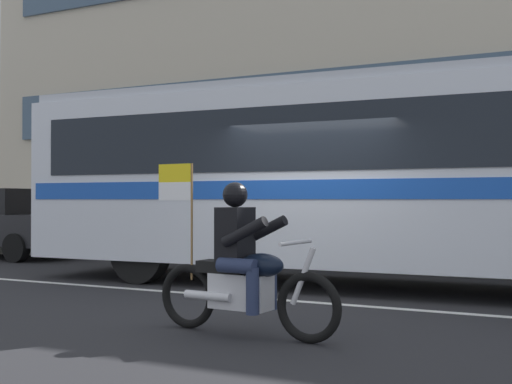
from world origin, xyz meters
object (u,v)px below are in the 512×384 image
Objects in this scene: transit_bus at (367,168)px; fire_hydrant at (173,238)px; parked_sedan_curbside at (1,222)px; motorcycle_with_rider at (243,270)px.

transit_bus reaches higher than fire_hydrant.
fire_hydrant is at bearing 14.71° from parked_sedan_curbside.
transit_bus is 2.66× the size of parked_sedan_curbside.
motorcycle_with_rider is at bearing -30.06° from parked_sedan_curbside.
parked_sedan_curbside is at bearing 149.94° from motorcycle_with_rider.
transit_bus is at bearing 88.83° from motorcycle_with_rider.
transit_bus is 15.30× the size of fire_hydrant.
transit_bus reaches higher than motorcycle_with_rider.
fire_hydrant is at bearing 128.54° from motorcycle_with_rider.
transit_bus is at bearing -8.27° from parked_sedan_curbside.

